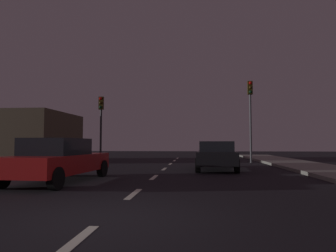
{
  "coord_description": "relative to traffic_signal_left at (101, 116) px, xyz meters",
  "views": [
    {
      "loc": [
        1.56,
        -4.99,
        1.27
      ],
      "look_at": [
        -0.21,
        14.62,
        2.44
      ],
      "focal_mm": 32.13,
      "sensor_mm": 36.0,
      "label": 1
    }
  ],
  "objects": [
    {
      "name": "traffic_signal_right",
      "position": [
        10.29,
        0.0,
        0.59
      ],
      "size": [
        0.32,
        0.38,
        5.5
      ],
      "color": "#4C4C51",
      "rests_on": "ground_plane"
    },
    {
      "name": "traffic_signal_left",
      "position": [
        0.0,
        0.0,
        0.0
      ],
      "size": [
        0.32,
        0.38,
        4.58
      ],
      "color": "#2D2D30",
      "rests_on": "ground_plane"
    },
    {
      "name": "lane_stripe_second",
      "position": [
        5.01,
        -12.89,
        -3.22
      ],
      "size": [
        0.16,
        1.6,
        0.01
      ],
      "primitive_type": "cube",
      "color": "silver",
      "rests_on": "ground_plane"
    },
    {
      "name": "car_stopped_ahead",
      "position": [
        7.61,
        -5.5,
        -2.51
      ],
      "size": [
        2.1,
        4.59,
        1.39
      ],
      "color": "black",
      "rests_on": "ground_plane"
    },
    {
      "name": "lane_stripe_sixth",
      "position": [
        5.01,
        2.31,
        -3.22
      ],
      "size": [
        0.16,
        1.6,
        0.01
      ],
      "primitive_type": "cube",
      "color": "silver",
      "rests_on": "ground_plane"
    },
    {
      "name": "lane_stripe_fifth",
      "position": [
        5.01,
        -1.49,
        -3.22
      ],
      "size": [
        0.16,
        1.6,
        0.01
      ],
      "primitive_type": "cube",
      "color": "silver",
      "rests_on": "ground_plane"
    },
    {
      "name": "car_adjacent_lane",
      "position": [
        2.05,
        -10.79,
        -2.49
      ],
      "size": [
        2.13,
        4.66,
        1.45
      ],
      "color": "#B21919",
      "rests_on": "ground_plane"
    },
    {
      "name": "storefront_left",
      "position": [
        -5.56,
        1.1,
        -1.44
      ],
      "size": [
        5.15,
        6.67,
        3.58
      ],
      "primitive_type": "cube",
      "color": "brown",
      "rests_on": "ground_plane"
    },
    {
      "name": "lane_stripe_fourth",
      "position": [
        5.01,
        -5.29,
        -3.22
      ],
      "size": [
        0.16,
        1.6,
        0.01
      ],
      "primitive_type": "cube",
      "color": "silver",
      "rests_on": "ground_plane"
    },
    {
      "name": "lane_stripe_third",
      "position": [
        5.01,
        -9.09,
        -3.22
      ],
      "size": [
        0.16,
        1.6,
        0.01
      ],
      "primitive_type": "cube",
      "color": "silver",
      "rests_on": "ground_plane"
    },
    {
      "name": "ground_plane",
      "position": [
        5.01,
        -8.49,
        -3.23
      ],
      "size": [
        80.0,
        80.0,
        0.0
      ],
      "primitive_type": "plane",
      "color": "black"
    },
    {
      "name": "lane_stripe_nearest",
      "position": [
        5.01,
        -16.69,
        -3.22
      ],
      "size": [
        0.16,
        1.6,
        0.01
      ],
      "primitive_type": "cube",
      "color": "silver",
      "rests_on": "ground_plane"
    },
    {
      "name": "lane_stripe_seventh",
      "position": [
        5.01,
        6.11,
        -3.22
      ],
      "size": [
        0.16,
        1.6,
        0.01
      ],
      "primitive_type": "cube",
      "color": "silver",
      "rests_on": "ground_plane"
    }
  ]
}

